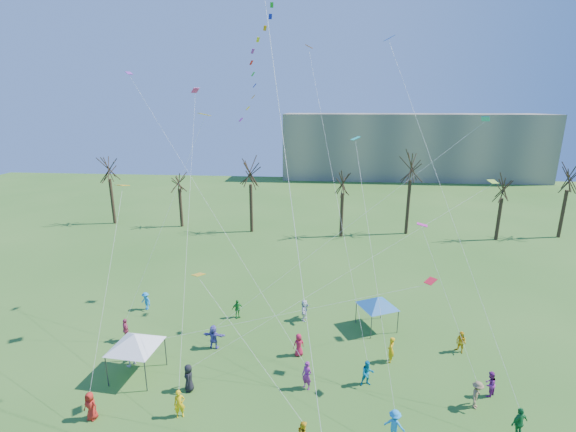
# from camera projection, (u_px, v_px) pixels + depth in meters

# --- Properties ---
(distant_building) EXTENTS (60.00, 14.00, 15.00)m
(distant_building) POSITION_uv_depth(u_px,v_px,m) (411.00, 146.00, 95.21)
(distant_building) COLOR gray
(distant_building) RESTS_ON ground
(bare_tree_row) EXTENTS (67.89, 8.48, 11.54)m
(bare_tree_row) POSITION_uv_depth(u_px,v_px,m) (330.00, 180.00, 53.60)
(bare_tree_row) COLOR black
(bare_tree_row) RESTS_ON ground
(big_box_kite) EXTENTS (2.85, 5.59, 23.13)m
(big_box_kite) POSITION_uv_depth(u_px,v_px,m) (262.00, 60.00, 20.99)
(big_box_kite) COLOR red
(big_box_kite) RESTS_ON ground
(canopy_tent_white) EXTENTS (4.01, 4.01, 3.02)m
(canopy_tent_white) POSITION_uv_depth(u_px,v_px,m) (135.00, 340.00, 25.46)
(canopy_tent_white) COLOR #3F3F44
(canopy_tent_white) RESTS_ON ground
(canopy_tent_blue) EXTENTS (3.25, 3.25, 2.69)m
(canopy_tent_blue) POSITION_uv_depth(u_px,v_px,m) (377.00, 302.00, 31.05)
(canopy_tent_blue) COLOR #3F3F44
(canopy_tent_blue) RESTS_ON ground
(festival_crowd) EXTENTS (26.70, 14.09, 1.85)m
(festival_crowd) POSITION_uv_depth(u_px,v_px,m) (285.00, 358.00, 26.51)
(festival_crowd) COLOR red
(festival_crowd) RESTS_ON ground
(small_kites_aloft) EXTENTS (29.58, 16.92, 30.01)m
(small_kites_aloft) POSITION_uv_depth(u_px,v_px,m) (307.00, 161.00, 27.70)
(small_kites_aloft) COLOR #FFA60D
(small_kites_aloft) RESTS_ON ground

